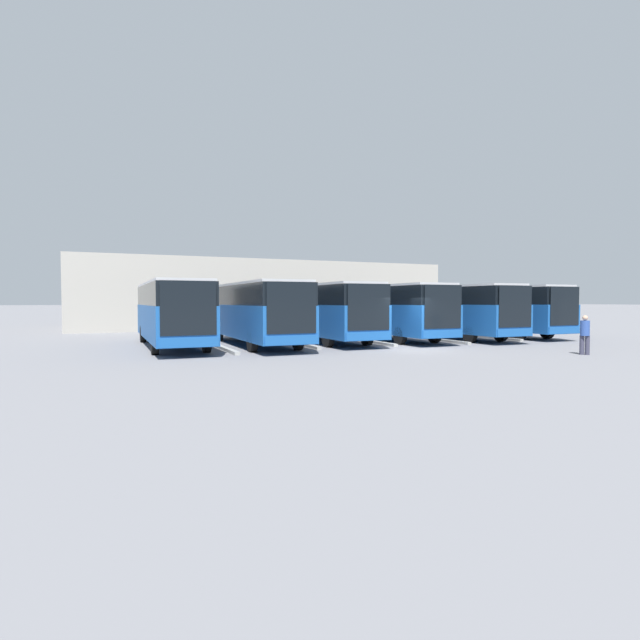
% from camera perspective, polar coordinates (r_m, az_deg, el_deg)
% --- Properties ---
extents(ground_plane, '(600.00, 600.00, 0.00)m').
position_cam_1_polar(ground_plane, '(24.52, 10.43, -3.32)').
color(ground_plane, slate).
extents(bus_0, '(2.61, 11.60, 3.28)m').
position_cam_1_polar(bus_0, '(35.57, 19.09, 1.25)').
color(bus_0, '#19519E').
rests_on(bus_0, ground_plane).
extents(curb_divider_0, '(0.28, 5.92, 0.15)m').
position_cam_1_polar(curb_divider_0, '(32.97, 18.42, -1.86)').
color(curb_divider_0, '#9E9E99').
rests_on(curb_divider_0, ground_plane).
extents(bus_1, '(2.61, 11.60, 3.28)m').
position_cam_1_polar(bus_1, '(32.50, 14.24, 1.23)').
color(bus_1, '#19519E').
rests_on(bus_1, ground_plane).
extents(curb_divider_1, '(0.28, 5.92, 0.15)m').
position_cam_1_polar(curb_divider_1, '(29.95, 13.07, -2.20)').
color(curb_divider_1, '#9E9E99').
rests_on(curb_divider_1, ground_plane).
extents(bus_2, '(2.61, 11.60, 3.28)m').
position_cam_1_polar(bus_2, '(30.64, 7.33, 1.22)').
color(bus_2, '#19519E').
rests_on(bus_2, ground_plane).
extents(curb_divider_2, '(0.28, 5.92, 0.15)m').
position_cam_1_polar(curb_divider_2, '(28.19, 5.47, -2.43)').
color(curb_divider_2, '#9E9E99').
rests_on(curb_divider_2, ground_plane).
extents(bus_3, '(2.61, 11.60, 3.28)m').
position_cam_1_polar(bus_3, '(28.84, 0.04, 1.18)').
color(bus_3, '#19519E').
rests_on(bus_3, ground_plane).
extents(curb_divider_3, '(0.28, 5.92, 0.15)m').
position_cam_1_polar(curb_divider_3, '(26.54, -2.61, -2.71)').
color(curb_divider_3, '#9E9E99').
rests_on(curb_divider_3, ground_plane).
extents(bus_4, '(2.61, 11.60, 3.28)m').
position_cam_1_polar(bus_4, '(26.64, -7.52, 1.08)').
color(bus_4, '#19519E').
rests_on(bus_4, ground_plane).
extents(curb_divider_4, '(0.28, 5.92, 0.15)m').
position_cam_1_polar(curb_divider_4, '(24.56, -11.07, -3.14)').
color(curb_divider_4, '#9E9E99').
rests_on(curb_divider_4, ground_plane).
extents(bus_5, '(2.61, 11.60, 3.28)m').
position_cam_1_polar(bus_5, '(26.39, -16.66, 1.00)').
color(bus_5, '#19519E').
rests_on(bus_5, ground_plane).
extents(pedestrian, '(0.54, 0.54, 1.72)m').
position_cam_1_polar(pedestrian, '(24.51, 28.01, -1.38)').
color(pedestrian, '#38384C').
rests_on(pedestrian, ground_plane).
extents(station_building, '(32.52, 15.38, 5.85)m').
position_cam_1_polar(station_building, '(47.95, -7.15, 2.90)').
color(station_building, '#A8A399').
rests_on(station_building, ground_plane).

